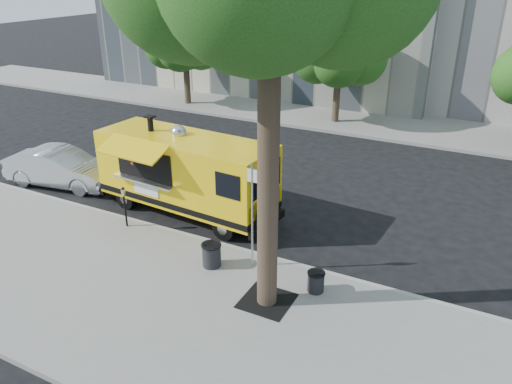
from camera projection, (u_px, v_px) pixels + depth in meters
ground at (231, 233)px, 15.57m from camera, size 120.00×120.00×0.00m
sidewalk at (151, 300)px, 12.30m from camera, size 60.00×6.00×0.15m
curb at (216, 244)px, 14.79m from camera, size 60.00×0.14×0.16m
far_sidewalk at (358, 121)px, 26.46m from camera, size 60.00×5.00×0.15m
tree_well at (267, 301)px, 12.16m from camera, size 1.20×1.20×0.02m
far_tree_a at (185, 40)px, 28.12m from camera, size 3.42×3.42×5.36m
far_tree_b at (340, 49)px, 24.67m from camera, size 3.60×3.60×5.50m
sign_post at (252, 210)px, 12.91m from camera, size 0.28×0.06×3.00m
parking_meter at (124, 202)px, 15.32m from camera, size 0.11×0.11×1.33m
food_truck at (185, 172)px, 16.25m from camera, size 6.48×3.16×3.12m
sedan at (61, 168)px, 18.66m from camera, size 4.45×2.15×1.41m
trash_bin_left at (316, 281)px, 12.43m from camera, size 0.45×0.45×0.54m
trash_bin_right at (212, 254)px, 13.46m from camera, size 0.55×0.55×0.66m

